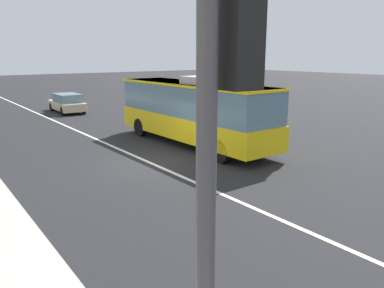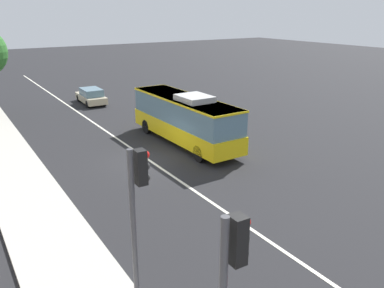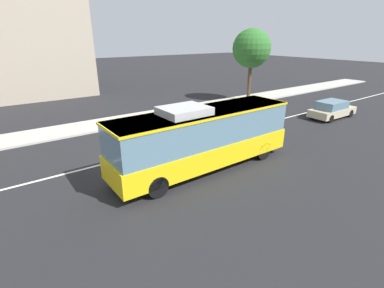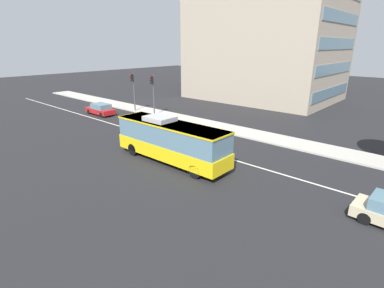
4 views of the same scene
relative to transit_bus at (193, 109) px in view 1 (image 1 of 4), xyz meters
name	(u,v)px [view 1 (image 1 of 4)]	position (x,y,z in m)	size (l,w,h in m)	color
ground_plane	(150,163)	(-1.58, 3.50, -1.81)	(160.00, 160.00, 0.00)	black
lane_centre_line	(150,163)	(-1.58, 3.50, -1.80)	(76.00, 0.16, 0.01)	silver
transit_bus	(193,109)	(0.00, 0.00, 0.00)	(10.02, 2.59, 3.46)	yellow
sedan_beige	(67,103)	(14.89, 1.34, -1.09)	(4.55, 1.92, 1.46)	#C6B793
traffic_light_mid_block	(221,168)	(-12.78, 9.31, 1.75)	(0.33, 0.62, 5.20)	#47474C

